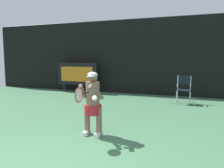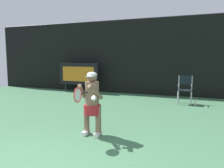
{
  "view_description": "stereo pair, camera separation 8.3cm",
  "coord_description": "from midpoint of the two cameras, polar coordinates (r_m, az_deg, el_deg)",
  "views": [
    {
      "loc": [
        2.11,
        -2.13,
        1.76
      ],
      "look_at": [
        -0.02,
        3.55,
        1.05
      ],
      "focal_mm": 35.58,
      "sensor_mm": 36.0,
      "label": 1
    },
    {
      "loc": [
        2.19,
        -2.1,
        1.76
      ],
      "look_at": [
        -0.02,
        3.55,
        1.05
      ],
      "focal_mm": 35.58,
      "sensor_mm": 36.0,
      "label": 2
    }
  ],
  "objects": [
    {
      "name": "tennis_player",
      "position": [
        5.05,
        -5.47,
        -4.45
      ],
      "size": [
        0.53,
        0.6,
        1.45
      ],
      "color": "white",
      "rests_on": "ground"
    },
    {
      "name": "backdrop_screen",
      "position": [
        10.83,
        9.2,
        6.86
      ],
      "size": [
        18.0,
        0.12,
        3.66
      ],
      "color": "black",
      "rests_on": "ground"
    },
    {
      "name": "scoreboard",
      "position": [
        11.55,
        -9.06,
        2.56
      ],
      "size": [
        2.2,
        0.21,
        1.5
      ],
      "color": "black",
      "rests_on": "ground"
    },
    {
      "name": "water_bottle",
      "position": [
        8.86,
        20.1,
        -4.38
      ],
      "size": [
        0.07,
        0.07,
        0.27
      ],
      "color": "silver",
      "rests_on": "ground"
    },
    {
      "name": "umpire_chair",
      "position": [
        8.99,
        17.73,
        -0.93
      ],
      "size": [
        0.52,
        0.44,
        1.08
      ],
      "color": "#B7B7BC",
      "rests_on": "ground"
    },
    {
      "name": "tennis_racket",
      "position": [
        4.57,
        -8.89,
        -2.78
      ],
      "size": [
        0.03,
        0.6,
        0.31
      ],
      "rotation": [
        0.0,
        0.0,
        -0.11
      ],
      "color": "black"
    }
  ]
}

